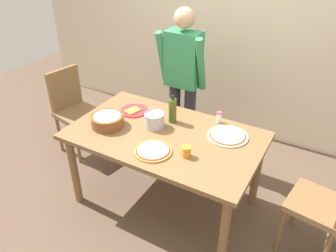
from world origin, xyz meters
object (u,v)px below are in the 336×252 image
(dining_table, at_px, (165,143))
(salt_shaker, at_px, (219,117))
(pizza_raw_on_board, at_px, (228,136))
(chair_wooden_left, at_px, (73,107))
(pizza_cooked_on_tray, at_px, (153,151))
(steel_pot, at_px, (155,120))
(chair_wooden_right, at_px, (329,202))
(olive_oil_bottle, at_px, (173,110))
(cup_orange, at_px, (186,152))
(popcorn_bowl, at_px, (107,120))
(plate_with_slice, at_px, (134,111))
(person_cook, at_px, (183,77))

(dining_table, xyz_separation_m, salt_shaker, (0.32, 0.39, 0.14))
(pizza_raw_on_board, bearing_deg, salt_shaker, 131.35)
(chair_wooden_left, relative_size, pizza_cooked_on_tray, 3.20)
(steel_pot, bearing_deg, salt_shaker, 36.56)
(chair_wooden_right, xyz_separation_m, pizza_raw_on_board, (-0.85, 0.13, 0.23))
(olive_oil_bottle, relative_size, cup_orange, 3.01)
(chair_wooden_left, xyz_separation_m, olive_oil_bottle, (1.28, -0.06, 0.33))
(chair_wooden_right, bearing_deg, popcorn_bowl, -172.93)
(pizza_raw_on_board, height_order, salt_shaker, salt_shaker)
(salt_shaker, bearing_deg, pizza_cooked_on_tray, -112.60)
(chair_wooden_right, height_order, pizza_raw_on_board, chair_wooden_right)
(pizza_cooked_on_tray, height_order, popcorn_bowl, popcorn_bowl)
(steel_pot, xyz_separation_m, salt_shaker, (0.45, 0.34, -0.01))
(chair_wooden_right, height_order, salt_shaker, chair_wooden_right)
(chair_wooden_left, bearing_deg, salt_shaker, 4.48)
(pizza_raw_on_board, height_order, plate_with_slice, plate_with_slice)
(olive_oil_bottle, bearing_deg, chair_wooden_right, -4.73)
(dining_table, height_order, steel_pot, steel_pot)
(plate_with_slice, distance_m, cup_orange, 0.83)
(pizza_raw_on_board, relative_size, popcorn_bowl, 1.21)
(person_cook, bearing_deg, popcorn_bowl, -106.65)
(chair_wooden_right, bearing_deg, chair_wooden_left, 176.32)
(dining_table, relative_size, olive_oil_bottle, 6.25)
(steel_pot, height_order, cup_orange, steel_pot)
(chair_wooden_left, xyz_separation_m, pizza_cooked_on_tray, (1.37, -0.53, 0.23))
(plate_with_slice, bearing_deg, chair_wooden_left, 175.10)
(person_cook, distance_m, chair_wooden_right, 1.73)
(dining_table, xyz_separation_m, olive_oil_bottle, (-0.04, 0.21, 0.20))
(plate_with_slice, height_order, steel_pot, steel_pot)
(chair_wooden_right, distance_m, pizza_cooked_on_tray, 1.34)
(olive_oil_bottle, xyz_separation_m, cup_orange, (0.34, -0.39, -0.07))
(salt_shaker, bearing_deg, plate_with_slice, -165.10)
(popcorn_bowl, bearing_deg, person_cook, 73.35)
(popcorn_bowl, distance_m, cup_orange, 0.79)
(pizza_cooked_on_tray, xyz_separation_m, salt_shaker, (0.27, 0.66, 0.04))
(chair_wooden_left, bearing_deg, chair_wooden_right, -3.68)
(plate_with_slice, distance_m, steel_pot, 0.34)
(chair_wooden_left, relative_size, olive_oil_bottle, 3.71)
(chair_wooden_right, height_order, olive_oil_bottle, olive_oil_bottle)
(pizza_raw_on_board, bearing_deg, popcorn_bowl, -160.05)
(olive_oil_bottle, height_order, salt_shaker, olive_oil_bottle)
(popcorn_bowl, bearing_deg, chair_wooden_left, 154.38)
(plate_with_slice, bearing_deg, chair_wooden_right, -3.08)
(dining_table, relative_size, person_cook, 0.99)
(pizza_cooked_on_tray, bearing_deg, olive_oil_bottle, 100.73)
(pizza_raw_on_board, bearing_deg, chair_wooden_right, -8.41)
(chair_wooden_right, bearing_deg, pizza_raw_on_board, 171.59)
(pizza_cooked_on_tray, relative_size, steel_pot, 1.71)
(pizza_cooked_on_tray, xyz_separation_m, steel_pot, (-0.18, 0.32, 0.06))
(pizza_cooked_on_tray, relative_size, cup_orange, 3.49)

